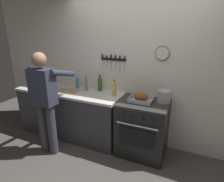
{
  "coord_description": "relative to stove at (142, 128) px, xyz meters",
  "views": [
    {
      "loc": [
        0.85,
        -1.62,
        1.96
      ],
      "look_at": [
        -0.26,
        0.85,
        1.06
      ],
      "focal_mm": 29.55,
      "sensor_mm": 36.0,
      "label": 1
    }
  ],
  "objects": [
    {
      "name": "wall_back",
      "position": [
        -0.22,
        0.36,
        0.85
      ],
      "size": [
        6.0,
        0.13,
        2.6
      ],
      "color": "white",
      "rests_on": "ground"
    },
    {
      "name": "counter_block",
      "position": [
        -1.43,
        0.0,
        0.01
      ],
      "size": [
        2.03,
        0.65,
        0.9
      ],
      "color": "#38383D",
      "rests_on": "ground"
    },
    {
      "name": "stove",
      "position": [
        0.0,
        0.0,
        0.0
      ],
      "size": [
        0.76,
        0.67,
        0.9
      ],
      "color": "black",
      "rests_on": "ground"
    },
    {
      "name": "person_cook",
      "position": [
        -1.41,
        -0.6,
        0.5
      ],
      "size": [
        0.51,
        0.63,
        1.66
      ],
      "rotation": [
        0.0,
        0.0,
        1.47
      ],
      "color": "#383842",
      "rests_on": "ground"
    },
    {
      "name": "roasting_pan",
      "position": [
        -0.05,
        -0.01,
        0.52
      ],
      "size": [
        0.35,
        0.26,
        0.16
      ],
      "color": "#B7B7BC",
      "rests_on": "stove"
    },
    {
      "name": "stock_pot",
      "position": [
        0.28,
        0.13,
        0.54
      ],
      "size": [
        0.2,
        0.2,
        0.19
      ],
      "color": "#B7B7BC",
      "rests_on": "stove"
    },
    {
      "name": "cutting_board",
      "position": [
        -1.4,
        -0.05,
        0.46
      ],
      "size": [
        0.36,
        0.24,
        0.02
      ],
      "primitive_type": "cube",
      "color": "tan",
      "rests_on": "counter_block"
    },
    {
      "name": "bottle_cooking_oil",
      "position": [
        -0.53,
        0.07,
        0.57
      ],
      "size": [
        0.07,
        0.07,
        0.28
      ],
      "color": "gold",
      "rests_on": "counter_block"
    },
    {
      "name": "bottle_vinegar",
      "position": [
        -1.11,
        0.14,
        0.56
      ],
      "size": [
        0.06,
        0.06,
        0.27
      ],
      "color": "#997F4C",
      "rests_on": "counter_block"
    },
    {
      "name": "bottle_olive_oil",
      "position": [
        -0.88,
        0.22,
        0.57
      ],
      "size": [
        0.08,
        0.08,
        0.29
      ],
      "color": "#385623",
      "rests_on": "counter_block"
    },
    {
      "name": "bottle_dish_soap",
      "position": [
        -1.35,
        0.19,
        0.55
      ],
      "size": [
        0.06,
        0.06,
        0.25
      ],
      "color": "#338CCC",
      "rests_on": "counter_block"
    }
  ]
}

